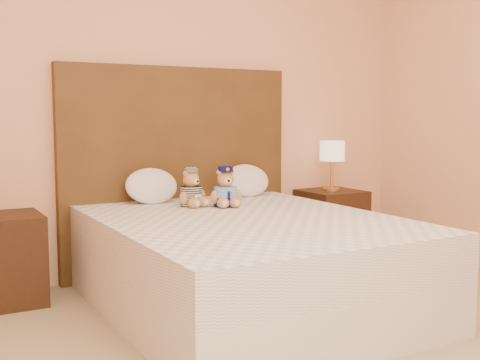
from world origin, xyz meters
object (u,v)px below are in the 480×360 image
at_px(pillow_right, 247,179).
at_px(nightstand_left, 4,259).
at_px(lamp, 332,153).
at_px(bed, 246,263).
at_px(teddy_prisoner, 191,188).
at_px(teddy_police, 226,187).
at_px(nightstand_right, 331,224).
at_px(pillow_left, 151,184).

bearing_deg(pillow_right, nightstand_left, -179.01).
bearing_deg(lamp, pillow_right, 177.78).
bearing_deg(nightstand_left, bed, -32.62).
xyz_separation_m(lamp, teddy_prisoner, (-1.36, -0.25, -0.17)).
relative_size(nightstand_left, pillow_right, 1.50).
bearing_deg(teddy_police, nightstand_right, 27.12).
distance_m(nightstand_right, pillow_right, 0.87).
xyz_separation_m(nightstand_right, teddy_police, (-1.16, -0.36, 0.41)).
bearing_deg(nightstand_right, teddy_police, -162.84).
distance_m(bed, nightstand_right, 1.48).
relative_size(teddy_police, teddy_prisoner, 1.06).
relative_size(nightstand_right, pillow_left, 1.48).
bearing_deg(pillow_left, bed, -71.58).
bearing_deg(bed, pillow_left, 108.42).
bearing_deg(nightstand_left, pillow_right, 0.99).
height_order(teddy_prisoner, pillow_left, pillow_left).
bearing_deg(teddy_prisoner, nightstand_left, 151.47).
distance_m(teddy_police, teddy_prisoner, 0.23).
distance_m(teddy_police, pillow_left, 0.54).
xyz_separation_m(teddy_prisoner, pillow_right, (0.58, 0.28, 0.01)).
height_order(lamp, teddy_prisoner, lamp).
distance_m(nightstand_left, teddy_police, 1.45).
bearing_deg(nightstand_right, pillow_right, 177.78).
bearing_deg(lamp, bed, -147.38).
bearing_deg(teddy_police, pillow_left, 143.69).
relative_size(nightstand_left, teddy_prisoner, 2.22).
relative_size(nightstand_left, pillow_left, 1.48).
xyz_separation_m(nightstand_right, teddy_prisoner, (-1.36, -0.25, 0.40)).
relative_size(bed, teddy_police, 7.62).
bearing_deg(nightstand_left, teddy_police, -14.88).
bearing_deg(pillow_left, teddy_police, -46.27).
xyz_separation_m(bed, pillow_left, (-0.28, 0.83, 0.41)).
xyz_separation_m(bed, nightstand_left, (-1.25, 0.80, -0.00)).
xyz_separation_m(nightstand_left, lamp, (2.50, 0.00, 0.57)).
xyz_separation_m(nightstand_right, pillow_right, (-0.77, 0.03, 0.40)).
height_order(teddy_police, pillow_left, same).
height_order(nightstand_right, pillow_right, pillow_right).
xyz_separation_m(bed, pillow_right, (0.48, 0.83, 0.40)).
height_order(nightstand_left, lamp, lamp).
relative_size(nightstand_left, teddy_police, 2.09).
bearing_deg(pillow_right, teddy_prisoner, -154.38).
distance_m(bed, teddy_prisoner, 0.69).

